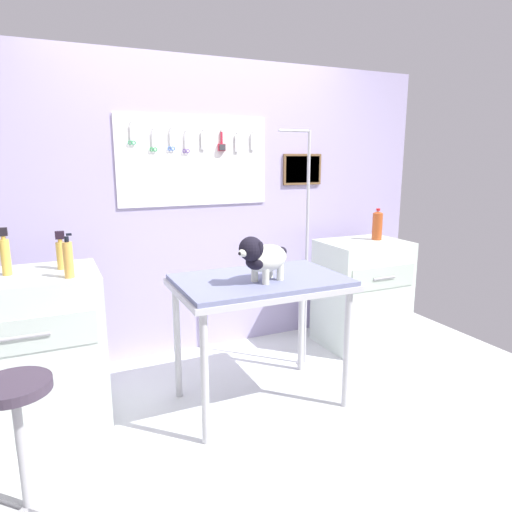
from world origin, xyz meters
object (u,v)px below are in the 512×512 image
object	(u,v)px
grooming_table	(260,290)
cabinet_right	(361,293)
pump_bottle_white	(5,255)
grooming_arm	(305,260)
counter_left	(30,352)
dog	(262,257)
soda_bottle	(377,225)
stool	(17,409)

from	to	relation	value
grooming_table	cabinet_right	size ratio (longest dim) A/B	1.19
grooming_table	cabinet_right	distance (m)	1.34
cabinet_right	pump_bottle_white	distance (m)	2.65
grooming_arm	pump_bottle_white	xyz separation A→B (m)	(-1.92, -0.04, 0.22)
counter_left	cabinet_right	bearing A→B (deg)	5.13
dog	pump_bottle_white	xyz separation A→B (m)	(-1.36, 0.42, 0.05)
dog	cabinet_right	world-z (taller)	dog
dog	soda_bottle	bearing A→B (deg)	25.28
grooming_table	counter_left	distance (m)	1.38
counter_left	pump_bottle_white	xyz separation A→B (m)	(-0.07, 0.02, 0.58)
grooming_arm	stool	xyz separation A→B (m)	(-1.89, -0.79, -0.31)
stool	soda_bottle	distance (m)	2.90
grooming_arm	pump_bottle_white	distance (m)	1.94
soda_bottle	counter_left	bearing A→B (deg)	-174.63
soda_bottle	dog	bearing A→B (deg)	-154.72
counter_left	cabinet_right	distance (m)	2.52
grooming_arm	pump_bottle_white	size ratio (longest dim) A/B	6.61
dog	cabinet_right	distance (m)	1.47
grooming_arm	cabinet_right	size ratio (longest dim) A/B	1.98
grooming_arm	counter_left	bearing A→B (deg)	-178.14
counter_left	cabinet_right	size ratio (longest dim) A/B	1.05
pump_bottle_white	grooming_table	bearing A→B (deg)	-13.22
dog	stool	bearing A→B (deg)	-166.04
stool	soda_bottle	size ratio (longest dim) A/B	2.40
grooming_table	dog	world-z (taller)	dog
counter_left	stool	bearing A→B (deg)	-92.65
counter_left	pump_bottle_white	size ratio (longest dim) A/B	3.49
dog	soda_bottle	size ratio (longest dim) A/B	1.48
pump_bottle_white	soda_bottle	size ratio (longest dim) A/B	1.01
grooming_table	dog	distance (m)	0.25
stool	pump_bottle_white	xyz separation A→B (m)	(-0.04, 0.75, 0.53)
soda_bottle	grooming_table	bearing A→B (deg)	-157.58
cabinet_right	soda_bottle	bearing A→B (deg)	9.33
pump_bottle_white	dog	bearing A→B (deg)	-17.24
counter_left	stool	distance (m)	0.73
cabinet_right	stool	size ratio (longest dim) A/B	1.40
grooming_table	grooming_arm	distance (m)	0.65
stool	soda_bottle	world-z (taller)	soda_bottle
stool	pump_bottle_white	size ratio (longest dim) A/B	2.38
cabinet_right	soda_bottle	xyz separation A→B (m)	(0.15, 0.02, 0.56)
counter_left	dog	bearing A→B (deg)	-17.12
counter_left	pump_bottle_white	world-z (taller)	pump_bottle_white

